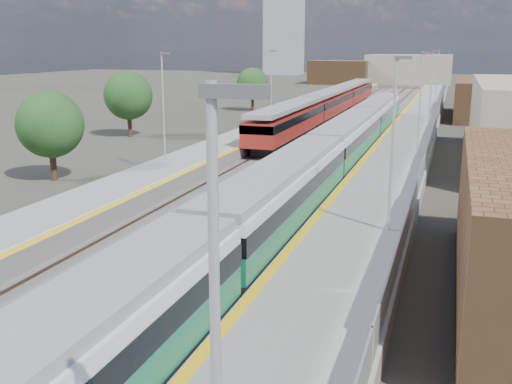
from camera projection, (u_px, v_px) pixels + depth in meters
The scene contains 11 objects.
ground at pixel (347, 147), 54.31m from camera, with size 320.00×320.00×0.00m, color #47443A.
ballast_bed at pixel (328, 141), 57.29m from camera, with size 10.50×155.00×0.06m, color #565451.
tracks at pixel (337, 138), 58.64m from camera, with size 8.96×160.00×0.17m.
platform_right at pixel (409, 140), 54.88m from camera, with size 4.70×155.00×8.52m.
platform_left at pixel (260, 133), 59.22m from camera, with size 4.30×155.00×8.52m.
buildings at pixel (336, 39), 139.07m from camera, with size 72.00×185.50×40.00m.
green_train at pixel (323, 159), 36.92m from camera, with size 2.69×75.08×2.96m.
red_train at pixel (329, 103), 73.07m from camera, with size 2.83×57.40×3.57m.
tree_a at pixel (50, 125), 39.86m from camera, with size 4.45×4.45×6.03m.
tree_b at pixel (128, 96), 59.64m from camera, with size 4.82×4.82×6.53m.
tree_c at pixel (252, 84), 83.88m from camera, with size 4.46×4.46×6.05m.
Camera 1 is at (8.92, -3.63, 8.85)m, focal length 42.00 mm.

